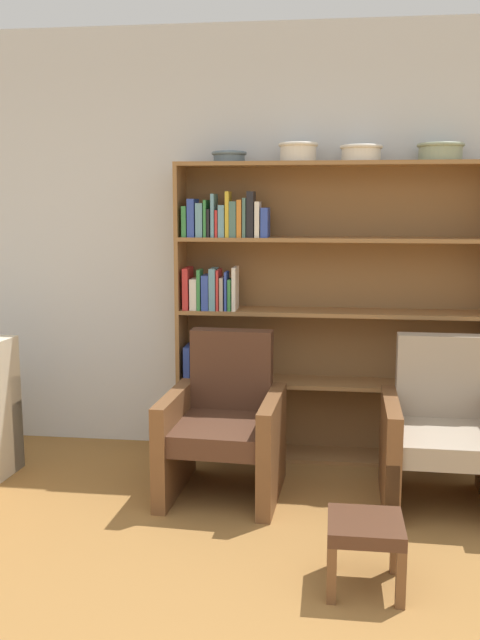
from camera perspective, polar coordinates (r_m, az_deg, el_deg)
wall_back at (r=4.67m, az=4.77°, el=6.12°), size 12.00×0.06×2.75m
bookshelf at (r=4.55m, az=5.12°, el=0.60°), size 1.97×0.30×1.88m
bowl_brass at (r=4.53m, az=-0.87°, el=12.98°), size 0.22×0.22×0.07m
bowl_olive at (r=4.49m, az=4.68°, el=13.32°), size 0.24×0.24×0.11m
bowl_slate at (r=4.48m, az=9.67°, el=13.10°), size 0.26×0.26×0.10m
bowl_terracotta at (r=4.53m, az=15.74°, el=12.89°), size 0.28×0.28×0.10m
armchair_leather at (r=4.09m, az=-1.24°, el=-8.49°), size 0.67×0.71×0.90m
armchair_cushioned at (r=4.09m, az=15.85°, el=-8.84°), size 0.65×0.69×0.90m
footstool at (r=3.21m, az=10.00°, el=-16.48°), size 0.32×0.32×0.31m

